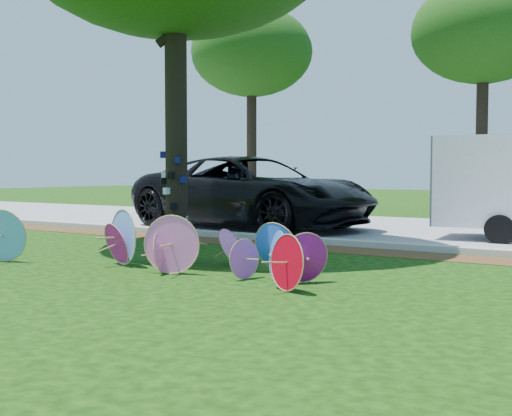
# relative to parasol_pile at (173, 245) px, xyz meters

# --- Properties ---
(ground) EXTENTS (90.00, 90.00, 0.00)m
(ground) POSITION_rel_parasol_pile_xyz_m (0.23, -0.85, -0.39)
(ground) COLOR black
(ground) RESTS_ON ground
(mulch_strip) EXTENTS (90.00, 1.00, 0.01)m
(mulch_strip) POSITION_rel_parasol_pile_xyz_m (0.23, 3.65, -0.38)
(mulch_strip) COLOR #472D16
(mulch_strip) RESTS_ON ground
(curb) EXTENTS (90.00, 0.30, 0.12)m
(curb) POSITION_rel_parasol_pile_xyz_m (0.23, 4.35, -0.33)
(curb) COLOR #B7B5AD
(curb) RESTS_ON ground
(street) EXTENTS (90.00, 8.00, 0.01)m
(street) POSITION_rel_parasol_pile_xyz_m (0.23, 8.50, -0.38)
(street) COLOR gray
(street) RESTS_ON ground
(parasol_pile) EXTENTS (6.01, 2.28, 0.89)m
(parasol_pile) POSITION_rel_parasol_pile_xyz_m (0.00, 0.00, 0.00)
(parasol_pile) COLOR #5DA2E0
(parasol_pile) RESTS_ON ground
(black_van) EXTENTS (7.09, 3.94, 1.88)m
(black_van) POSITION_rel_parasol_pile_xyz_m (-3.05, 6.77, 0.55)
(black_van) COLOR black
(black_van) RESTS_ON ground
(cargo_trailer) EXTENTS (2.89, 1.96, 2.53)m
(cargo_trailer) POSITION_rel_parasol_pile_xyz_m (3.22, 7.18, 0.88)
(cargo_trailer) COLOR white
(cargo_trailer) RESTS_ON ground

